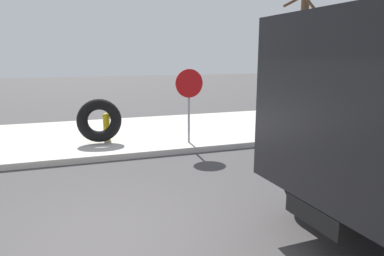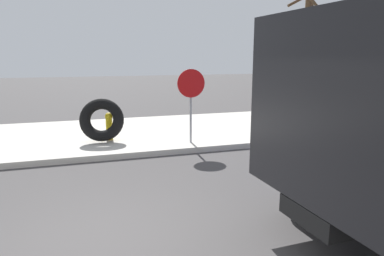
# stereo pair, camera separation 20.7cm
# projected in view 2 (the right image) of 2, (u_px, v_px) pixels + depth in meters

# --- Properties ---
(ground_plane) EXTENTS (80.00, 80.00, 0.00)m
(ground_plane) POSITION_uv_depth(u_px,v_px,m) (107.00, 247.00, 4.65)
(ground_plane) COLOR #423F3F
(sidewalk_curb) EXTENTS (36.00, 5.00, 0.15)m
(sidewalk_curb) POSITION_uv_depth(u_px,v_px,m) (91.00, 136.00, 10.70)
(sidewalk_curb) COLOR #BCB7AD
(sidewalk_curb) RESTS_ON ground
(fire_hydrant) EXTENTS (0.21, 0.48, 0.78)m
(fire_hydrant) POSITION_uv_depth(u_px,v_px,m) (109.00, 125.00, 9.88)
(fire_hydrant) COLOR yellow
(fire_hydrant) RESTS_ON sidewalk_curb
(loose_tire) EXTENTS (1.27, 0.84, 1.23)m
(loose_tire) POSITION_uv_depth(u_px,v_px,m) (102.00, 120.00, 9.61)
(loose_tire) COLOR black
(loose_tire) RESTS_ON sidewalk_curb
(stop_sign) EXTENTS (0.76, 0.08, 2.00)m
(stop_sign) POSITION_uv_depth(u_px,v_px,m) (191.00, 92.00, 9.36)
(stop_sign) COLOR gray
(stop_sign) RESTS_ON sidewalk_curb
(bare_tree) EXTENTS (1.35, 1.34, 6.47)m
(bare_tree) POSITION_uv_depth(u_px,v_px,m) (307.00, 26.00, 10.59)
(bare_tree) COLOR #4C3823
(bare_tree) RESTS_ON sidewalk_curb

